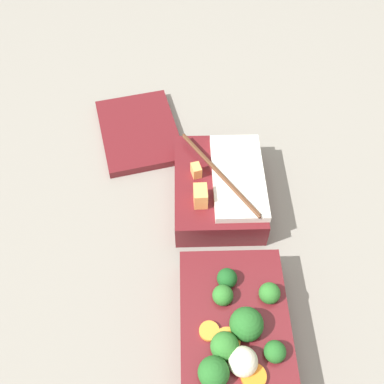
{
  "coord_description": "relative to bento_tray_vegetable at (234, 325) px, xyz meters",
  "views": [
    {
      "loc": [
        -0.34,
        0.05,
        0.61
      ],
      "look_at": [
        0.09,
        0.04,
        0.05
      ],
      "focal_mm": 42.0,
      "sensor_mm": 36.0,
      "label": 1
    }
  ],
  "objects": [
    {
      "name": "ground_plane",
      "position": [
        0.12,
        0.01,
        -0.03
      ],
      "size": [
        3.0,
        3.0,
        0.0
      ],
      "primitive_type": "plane",
      "color": "gray"
    },
    {
      "name": "bento_tray_rice",
      "position": [
        0.24,
        0.0,
        -0.0
      ],
      "size": [
        0.2,
        0.14,
        0.08
      ],
      "color": "maroon",
      "rests_on": "ground_plane"
    },
    {
      "name": "bento_lid",
      "position": [
        0.39,
        0.15,
        -0.02
      ],
      "size": [
        0.22,
        0.18,
        0.01
      ],
      "primitive_type": "cube",
      "rotation": [
        0.0,
        0.0,
        0.23
      ],
      "color": "maroon",
      "rests_on": "ground_plane"
    },
    {
      "name": "bento_tray_vegetable",
      "position": [
        0.0,
        0.0,
        0.0
      ],
      "size": [
        0.2,
        0.14,
        0.08
      ],
      "color": "maroon",
      "rests_on": "ground_plane"
    }
  ]
}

